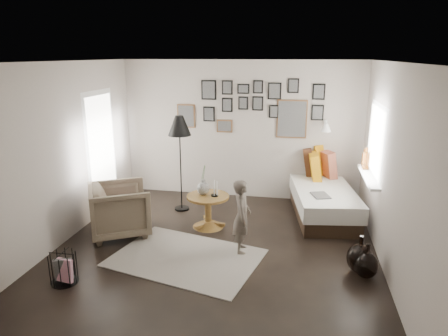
% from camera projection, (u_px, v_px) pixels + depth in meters
% --- Properties ---
extents(ground, '(4.80, 4.80, 0.00)m').
position_uv_depth(ground, '(214.00, 252.00, 5.63)').
color(ground, black).
rests_on(ground, ground).
extents(wall_back, '(4.50, 0.00, 4.50)m').
position_uv_depth(wall_back, '(240.00, 131.00, 7.54)').
color(wall_back, '#A79C92').
rests_on(wall_back, ground).
extents(wall_front, '(4.50, 0.00, 4.50)m').
position_uv_depth(wall_front, '(145.00, 246.00, 3.00)').
color(wall_front, '#A79C92').
rests_on(wall_front, ground).
extents(wall_left, '(0.00, 4.80, 4.80)m').
position_uv_depth(wall_left, '(59.00, 156.00, 5.68)').
color(wall_left, '#A79C92').
rests_on(wall_left, ground).
extents(wall_right, '(0.00, 4.80, 4.80)m').
position_uv_depth(wall_right, '(393.00, 173.00, 4.86)').
color(wall_right, '#A79C92').
rests_on(wall_right, ground).
extents(ceiling, '(4.80, 4.80, 0.00)m').
position_uv_depth(ceiling, '(212.00, 62.00, 4.91)').
color(ceiling, white).
rests_on(ceiling, wall_back).
extents(door_left, '(0.00, 2.14, 2.14)m').
position_uv_depth(door_left, '(102.00, 153.00, 6.88)').
color(door_left, white).
rests_on(door_left, wall_left).
extents(window_right, '(0.15, 1.32, 1.30)m').
position_uv_depth(window_right, '(367.00, 171.00, 6.24)').
color(window_right, white).
rests_on(window_right, wall_right).
extents(gallery_wall, '(2.74, 0.03, 1.08)m').
position_uv_depth(gallery_wall, '(256.00, 108.00, 7.35)').
color(gallery_wall, brown).
rests_on(gallery_wall, wall_back).
extents(wall_sconce, '(0.18, 0.36, 0.16)m').
position_uv_depth(wall_sconce, '(326.00, 127.00, 6.96)').
color(wall_sconce, white).
rests_on(wall_sconce, wall_back).
extents(rug, '(2.19, 1.76, 0.01)m').
position_uv_depth(rug, '(186.00, 258.00, 5.47)').
color(rug, silver).
rests_on(rug, ground).
extents(pedestal_table, '(0.68, 0.68, 0.53)m').
position_uv_depth(pedestal_table, '(208.00, 212.00, 6.41)').
color(pedestal_table, brown).
rests_on(pedestal_table, ground).
extents(vase, '(0.19, 0.19, 0.48)m').
position_uv_depth(vase, '(203.00, 186.00, 6.32)').
color(vase, black).
rests_on(vase, pedestal_table).
extents(candles, '(0.12, 0.12, 0.25)m').
position_uv_depth(candles, '(215.00, 189.00, 6.28)').
color(candles, black).
rests_on(candles, pedestal_table).
extents(daybed, '(1.26, 2.35, 1.09)m').
position_uv_depth(daybed, '(321.00, 193.00, 7.05)').
color(daybed, black).
rests_on(daybed, ground).
extents(magazine_on_daybed, '(0.34, 0.39, 0.02)m').
position_uv_depth(magazine_on_daybed, '(321.00, 195.00, 6.40)').
color(magazine_on_daybed, black).
rests_on(magazine_on_daybed, daybed).
extents(armchair, '(1.18, 1.17, 0.79)m').
position_uv_depth(armchair, '(120.00, 210.00, 6.12)').
color(armchair, brown).
rests_on(armchair, ground).
extents(armchair_cushion, '(0.49, 0.49, 0.16)m').
position_uv_depth(armchair_cushion, '(123.00, 203.00, 6.13)').
color(armchair_cushion, silver).
rests_on(armchair_cushion, armchair).
extents(floor_lamp, '(0.39, 0.39, 1.69)m').
position_uv_depth(floor_lamp, '(179.00, 129.00, 6.79)').
color(floor_lamp, black).
rests_on(floor_lamp, ground).
extents(magazine_basket, '(0.32, 0.32, 0.39)m').
position_uv_depth(magazine_basket, '(63.00, 268.00, 4.84)').
color(magazine_basket, black).
rests_on(magazine_basket, ground).
extents(demijohn_large, '(0.33, 0.33, 0.50)m').
position_uv_depth(demijohn_large, '(360.00, 258.00, 5.07)').
color(demijohn_large, black).
rests_on(demijohn_large, ground).
extents(demijohn_small, '(0.29, 0.29, 0.46)m').
position_uv_depth(demijohn_small, '(366.00, 265.00, 4.95)').
color(demijohn_small, black).
rests_on(demijohn_small, ground).
extents(child, '(0.30, 0.42, 1.06)m').
position_uv_depth(child, '(242.00, 216.00, 5.52)').
color(child, '#544A42').
rests_on(child, ground).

